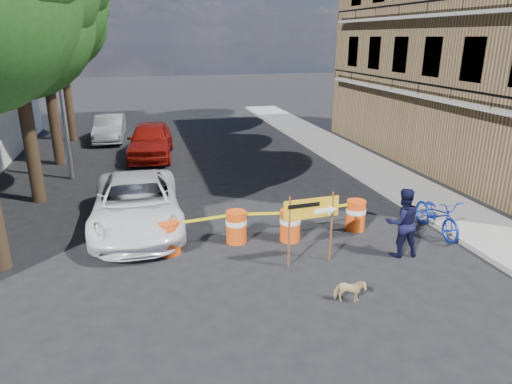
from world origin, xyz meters
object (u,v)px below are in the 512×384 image
detour_sign (318,213)px  sedan_silver (110,128)px  barrel_mid_right (290,225)px  barrel_far_right (356,215)px  pedestrian (402,222)px  bicycle (439,198)px  barrel_mid_left (236,226)px  sedan_red (150,140)px  dog (350,291)px  barrel_far_left (169,237)px  suv_white (136,204)px

detour_sign → sedan_silver: bearing=105.6°
barrel_mid_right → barrel_far_right: bearing=6.3°
pedestrian → bicycle: bicycle is taller
barrel_mid_left → barrel_mid_right: bearing=-10.3°
sedan_red → sedan_silver: bearing=121.1°
barrel_mid_left → barrel_mid_right: (1.47, -0.27, 0.00)m
barrel_far_right → sedan_silver: size_ratio=0.22×
barrel_mid_right → pedestrian: bearing=-32.5°
barrel_mid_right → dog: (0.22, -3.32, -0.19)m
barrel_far_left → dog: barrel_far_left is taller
barrel_mid_left → detour_sign: bearing=-45.6°
barrel_far_left → bicycle: bearing=-4.4°
barrel_far_left → suv_white: (-0.78, 1.99, 0.28)m
barrel_far_right → dog: bearing=-117.8°
detour_sign → bicycle: 4.14m
barrel_far_right → detour_sign: size_ratio=0.49×
detour_sign → dog: (0.01, -1.87, -1.07)m
detour_sign → sedan_red: size_ratio=0.38×
barrel_mid_left → suv_white: 3.16m
barrel_mid_left → sedan_red: sedan_red is taller
barrel_mid_right → dog: barrel_mid_right is taller
pedestrian → suv_white: (-6.55, 3.59, -0.16)m
bicycle → dog: (-4.02, -2.75, -0.78)m
detour_sign → bicycle: bearing=9.0°
dog → sedan_silver: bearing=35.5°
barrel_far_left → suv_white: suv_white is taller
barrel_far_right → sedan_red: (-5.45, 10.23, 0.35)m
barrel_far_left → barrel_mid_right: 3.30m
barrel_mid_left → barrel_mid_right: size_ratio=1.00×
detour_sign → sedan_red: (-3.57, 11.90, -0.53)m
sedan_silver → sedan_red: bearing=-62.3°
barrel_far_left → dog: bearing=-43.5°
barrel_mid_right → pedestrian: (2.47, -1.57, 0.44)m
barrel_mid_right → suv_white: bearing=153.8°
dog → pedestrian: bearing=-33.9°
detour_sign → suv_white: size_ratio=0.34×
dog → sedan_red: sedan_red is taller
sedan_silver → bicycle: bearing=-55.1°
detour_sign → sedan_red: detour_sign is taller
barrel_mid_right → dog: size_ratio=1.37×
sedan_silver → pedestrian: bearing=-61.5°
barrel_mid_left → dog: (1.69, -3.59, -0.19)m
barrel_far_right → bicycle: bicycle is taller
detour_sign → bicycle: size_ratio=0.87×
dog → sedan_silver: 18.96m
bicycle → sedan_silver: 18.12m
sedan_red → sedan_silver: sedan_red is taller
suv_white → sedan_red: 8.48m
barrel_mid_right → sedan_red: (-3.36, 10.46, 0.35)m
barrel_mid_right → detour_sign: size_ratio=0.49×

